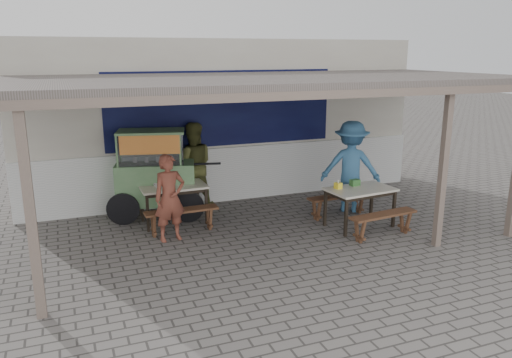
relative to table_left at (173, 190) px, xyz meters
The scene contains 17 objects.
ground 2.56m from the table_left, 50.39° to the right, with size 60.00×60.00×0.00m, color #5E5A55.
back_wall 2.53m from the table_left, 46.72° to the left, with size 9.00×1.28×3.50m.
warung_roof 2.78m from the table_left, 32.30° to the right, with size 9.00×4.21×2.81m.
table_left is the anchor object (origin of this frame).
bench_left_street 0.70m from the table_left, 89.10° to the right, with size 1.34×0.30×0.45m.
bench_left_wall 0.70m from the table_left, 90.90° to the left, with size 1.34×0.30×0.45m.
table_right 3.55m from the table_left, 24.82° to the right, with size 1.31×0.88×0.75m.
bench_right_street 3.94m from the table_left, 33.18° to the right, with size 1.36×0.41×0.45m.
bench_right_wall 3.28m from the table_left, 14.73° to the right, with size 1.36×0.41×0.45m.
vendor_cart 0.62m from the table_left, 117.65° to the left, with size 2.26×1.23×1.76m.
patron_street_side 0.91m from the table_left, 105.79° to the right, with size 0.56×0.37×1.54m, color brown.
patron_wall_side 1.07m from the table_left, 54.31° to the left, with size 0.89×0.69×1.82m, color #4D4F25.
patron_right_table 3.63m from the table_left, ahead, with size 1.21×0.70×1.88m, color teal.
tissue_box 3.13m from the table_left, 25.56° to the right, with size 0.11×0.11×0.11m, color yellow.
donation_box 3.48m from the table_left, 21.49° to the right, with size 0.18×0.12×0.12m, color #387333.
condiment_jar 0.32m from the table_left, 47.62° to the left, with size 0.09×0.09×0.10m, color beige.
condiment_bowl 0.29m from the table_left, behind, with size 0.20×0.20×0.05m, color silver.
Camera 1 is at (-3.46, -7.23, 3.23)m, focal length 35.00 mm.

